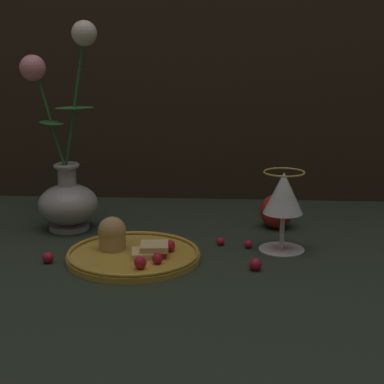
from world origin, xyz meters
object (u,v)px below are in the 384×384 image
at_px(vase, 67,181).
at_px(wine_glass, 283,197).
at_px(plate_with_pastries, 131,251).
at_px(apple_beside_vase, 277,211).

xyz_separation_m(vase, wine_glass, (0.39, -0.10, -0.00)).
height_order(plate_with_pastries, apple_beside_vase, apple_beside_vase).
bearing_deg(vase, plate_with_pastries, -47.58).
bearing_deg(plate_with_pastries, apple_beside_vase, 37.47).
height_order(plate_with_pastries, wine_glass, wine_glass).
xyz_separation_m(vase, apple_beside_vase, (0.39, 0.04, -0.06)).
bearing_deg(apple_beside_vase, vase, -174.85).
relative_size(plate_with_pastries, apple_beside_vase, 2.83).
bearing_deg(apple_beside_vase, wine_glass, -90.01).
relative_size(vase, plate_with_pastries, 1.75).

